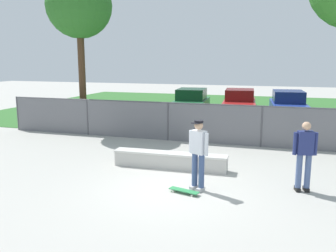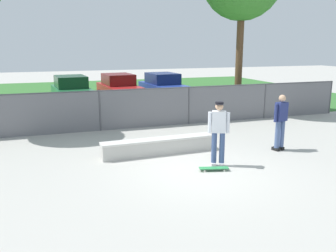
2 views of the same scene
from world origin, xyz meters
name	(u,v)px [view 2 (image 2 of 2)]	position (x,y,z in m)	size (l,w,h in m)	color
ground_plane	(200,170)	(0.00, 0.00, 0.00)	(80.00, 80.00, 0.00)	#ADAAA3
grass_strip	(106,95)	(0.00, 15.80, 0.01)	(31.01, 20.00, 0.02)	#336B2D
concrete_ledge	(158,146)	(-0.66, 1.78, 0.25)	(3.61, 0.59, 0.50)	#B7B5AD
skateboarder	(219,131)	(0.60, 0.16, 1.03)	(0.55, 0.40, 1.84)	beige
skateboard	(214,168)	(0.32, -0.17, 0.07)	(0.82, 0.40, 0.09)	#2D8C4C
chainlink_fence	(146,106)	(0.00, 5.50, 0.89)	(19.08, 0.07, 1.62)	#4C4C51
car_green	(72,91)	(-2.52, 12.08, 0.84)	(2.29, 4.34, 1.66)	#1E6638
car_red	(119,88)	(0.27, 12.56, 0.84)	(2.29, 4.34, 1.66)	#B21E1E
car_blue	(163,87)	(2.98, 12.32, 0.84)	(2.29, 4.34, 1.66)	#233D9E
bystander	(281,120)	(3.18, 0.90, 1.01)	(0.59, 0.34, 1.82)	black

